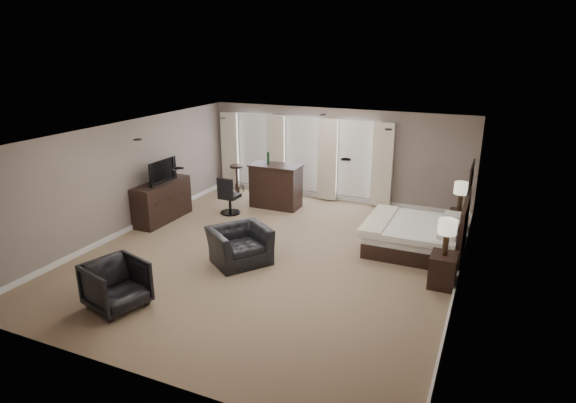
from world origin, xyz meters
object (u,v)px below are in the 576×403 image
at_px(lamp_near, 446,237).
at_px(armchair_near, 240,239).
at_px(lamp_far, 461,197).
at_px(desk_chair, 230,195).
at_px(nightstand_near, 443,270).
at_px(bar_stool_left, 237,179).
at_px(nightstand_far, 458,222).
at_px(bar_stool_right, 284,187).
at_px(bed, 410,222).
at_px(dresser, 162,201).
at_px(bar_counter, 276,186).
at_px(armchair_far, 116,283).
at_px(tv, 160,180).

distance_m(lamp_near, armchair_near, 3.99).
height_order(lamp_far, desk_chair, lamp_far).
xyz_separation_m(nightstand_near, bar_stool_left, (-6.38, 3.64, 0.11)).
distance_m(nightstand_far, bar_stool_right, 4.83).
height_order(bed, nightstand_far, bed).
bearing_deg(armchair_near, bed, -19.84).
distance_m(dresser, bar_stool_right, 3.46).
relative_size(bed, nightstand_near, 3.20).
bearing_deg(nightstand_far, bar_stool_left, 173.38).
distance_m(nightstand_far, armchair_near, 5.26).
height_order(bar_counter, bar_stool_left, bar_counter).
xyz_separation_m(armchair_near, bar_stool_left, (-2.47, 4.25, -0.07)).
xyz_separation_m(lamp_far, armchair_near, (-3.91, -3.51, -0.39)).
relative_size(armchair_far, bar_stool_left, 1.07).
distance_m(bed, bar_stool_right, 4.41).
distance_m(nightstand_near, desk_chair, 5.93).
relative_size(armchair_far, desk_chair, 0.90).
bearing_deg(tv, nightstand_near, -96.47).
bearing_deg(bar_stool_left, armchair_far, -77.72).
relative_size(lamp_far, tv, 0.69).
bearing_deg(nightstand_near, armchair_far, -148.60).
xyz_separation_m(nightstand_far, armchair_far, (-4.94, -5.91, 0.18)).
distance_m(nightstand_near, bar_stool_right, 5.94).
xyz_separation_m(lamp_near, tv, (-6.92, 0.78, 0.11)).
bearing_deg(bar_stool_right, bar_counter, -86.10).
height_order(tv, desk_chair, tv).
distance_m(nightstand_far, bar_counter, 4.76).
bearing_deg(bar_counter, bar_stool_right, 93.90).
distance_m(tv, bar_stool_right, 3.52).
xyz_separation_m(lamp_near, armchair_near, (-3.91, -0.61, -0.46)).
relative_size(dresser, bar_stool_right, 2.10).
bearing_deg(bed, bar_counter, 159.47).
bearing_deg(lamp_near, bar_counter, 148.62).
bearing_deg(bar_stool_left, desk_chair, -66.10).
relative_size(nightstand_near, tv, 0.62).
bearing_deg(armchair_far, lamp_far, -23.56).
height_order(nightstand_near, lamp_far, lamp_far).
xyz_separation_m(armchair_near, bar_counter, (-0.83, 3.51, 0.10)).
height_order(nightstand_near, armchair_near, armchair_near).
distance_m(nightstand_near, lamp_far, 2.96).
distance_m(tv, armchair_far, 4.33).
height_order(bed, tv, bed).
bearing_deg(desk_chair, lamp_far, -168.67).
bearing_deg(lamp_near, armchair_near, -171.12).
bearing_deg(lamp_near, tv, 173.53).
height_order(armchair_near, bar_stool_right, armchair_near).
distance_m(nightstand_far, tv, 7.28).
xyz_separation_m(tv, bar_counter, (2.17, 2.11, -0.47)).
height_order(armchair_near, bar_stool_left, armchair_near).
relative_size(nightstand_far, desk_chair, 0.54).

